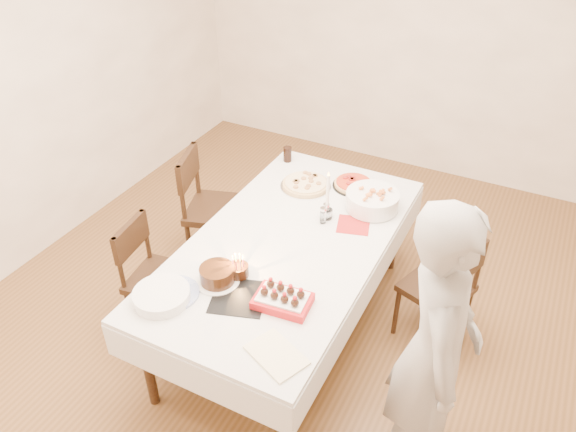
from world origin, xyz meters
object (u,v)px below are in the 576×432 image
at_px(layer_cake, 217,275).
at_px(cola_glass, 287,154).
at_px(pasta_bowl, 372,200).
at_px(chair_right_savory, 436,288).
at_px(chair_left_dessert, 161,279).
at_px(birthday_cake, 238,266).
at_px(dining_table, 288,285).
at_px(chair_left_savory, 218,210).
at_px(pizza_pepperoni, 353,184).
at_px(taper_candle, 328,195).
at_px(pizza_white, 306,184).
at_px(strawberry_box, 283,300).
at_px(person, 435,351).

bearing_deg(layer_cake, cola_glass, 101.13).
distance_m(pasta_bowl, layer_cake, 1.23).
distance_m(chair_right_savory, chair_left_dessert, 1.82).
relative_size(cola_glass, birthday_cake, 0.91).
relative_size(dining_table, chair_left_savory, 2.24).
relative_size(chair_right_savory, pizza_pepperoni, 2.79).
bearing_deg(taper_candle, birthday_cake, -105.70).
bearing_deg(pizza_white, taper_candle, -44.45).
bearing_deg(birthday_cake, pasta_bowl, 66.21).
bearing_deg(taper_candle, pasta_bowl, 46.42).
relative_size(layer_cake, birthday_cake, 1.94).
relative_size(chair_right_savory, pasta_bowl, 2.32).
bearing_deg(cola_glass, chair_left_savory, -125.62).
relative_size(pizza_white, pizza_pepperoni, 1.22).
height_order(pizza_pepperoni, cola_glass, cola_glass).
bearing_deg(pizza_white, dining_table, -74.19).
height_order(taper_candle, strawberry_box, taper_candle).
distance_m(person, pizza_pepperoni, 1.65).
bearing_deg(chair_right_savory, birthday_cake, -122.53).
distance_m(chair_right_savory, layer_cake, 1.46).
xyz_separation_m(dining_table, layer_cake, (-0.19, -0.52, 0.43)).
height_order(chair_left_savory, pasta_bowl, chair_left_savory).
bearing_deg(dining_table, birthday_cake, -103.72).
relative_size(taper_candle, birthday_cake, 2.70).
bearing_deg(chair_left_dessert, pasta_bowl, -146.19).
distance_m(dining_table, chair_left_dessert, 0.85).
distance_m(dining_table, chair_right_savory, 0.98).
bearing_deg(birthday_cake, person, -6.41).
bearing_deg(strawberry_box, chair_left_savory, 138.25).
distance_m(chair_left_dessert, birthday_cake, 0.77).
xyz_separation_m(pizza_pepperoni, layer_cake, (-0.31, -1.32, 0.03)).
bearing_deg(chair_left_dessert, dining_table, -160.93).
bearing_deg(strawberry_box, birthday_cake, 164.44).
relative_size(pasta_bowl, birthday_cake, 2.73).
xyz_separation_m(chair_right_savory, person, (0.17, -0.94, 0.43)).
relative_size(chair_left_dessert, layer_cake, 3.31).
bearing_deg(chair_left_dessert, taper_candle, -147.69).
distance_m(chair_left_savory, chair_left_dessert, 0.80).
xyz_separation_m(taper_candle, strawberry_box, (0.12, -0.87, -0.14)).
bearing_deg(pasta_bowl, strawberry_box, -95.73).
height_order(chair_left_dessert, pizza_pepperoni, chair_left_dessert).
xyz_separation_m(pizza_pepperoni, taper_candle, (-0.01, -0.45, 0.16)).
bearing_deg(cola_glass, pizza_white, -43.90).
bearing_deg(birthday_cake, dining_table, 76.28).
relative_size(birthday_cake, strawberry_box, 0.43).
xyz_separation_m(chair_left_savory, pizza_pepperoni, (0.95, 0.37, 0.29)).
relative_size(chair_right_savory, person, 0.50).
bearing_deg(dining_table, pasta_bowl, 59.73).
distance_m(pizza_white, pizza_pepperoni, 0.35).
relative_size(person, taper_candle, 4.75).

